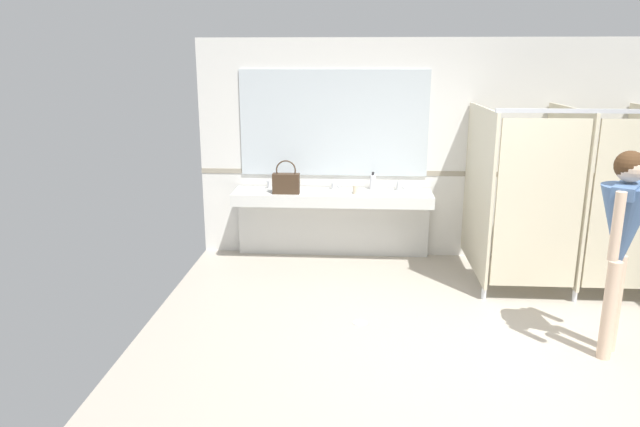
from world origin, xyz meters
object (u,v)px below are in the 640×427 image
(person_standing, at_px, (623,229))
(paper_cup, at_px, (356,190))
(handbag, at_px, (286,182))
(soap_dispenser, at_px, (373,182))

(person_standing, xyz_separation_m, paper_cup, (-2.13, 2.11, -0.18))
(handbag, height_order, paper_cup, handbag)
(person_standing, distance_m, paper_cup, 3.01)
(person_standing, bearing_deg, soap_dispenser, 129.19)
(person_standing, height_order, handbag, person_standing)
(person_standing, relative_size, handbag, 4.34)
(person_standing, relative_size, paper_cup, 17.47)
(person_standing, xyz_separation_m, handbag, (-2.95, 2.07, -0.10))
(soap_dispenser, xyz_separation_m, paper_cup, (-0.21, -0.25, -0.04))
(person_standing, relative_size, soap_dispenser, 7.99)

